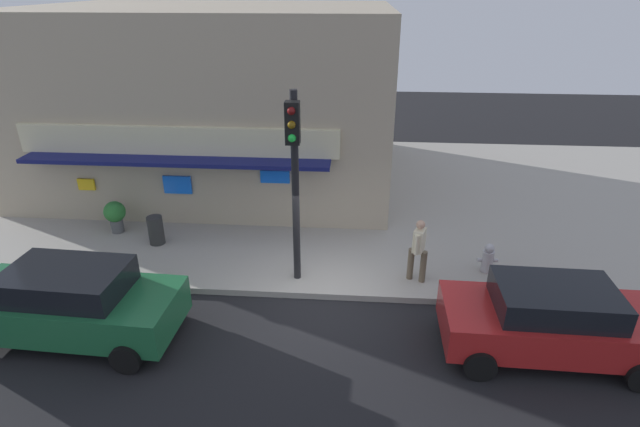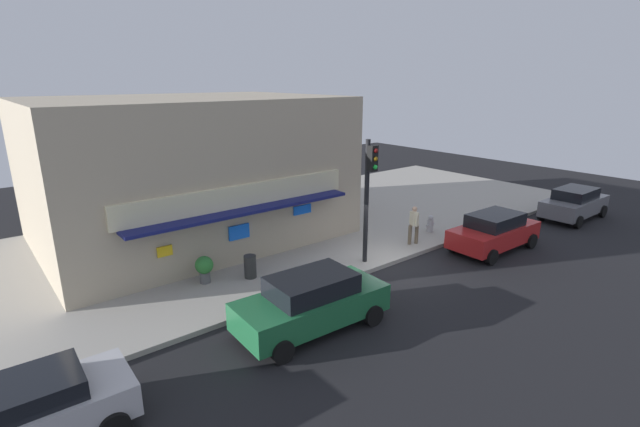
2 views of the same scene
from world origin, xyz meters
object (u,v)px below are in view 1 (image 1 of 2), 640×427
(fire_hydrant, at_px, (488,258))
(parked_car_green, at_px, (72,303))
(trash_can, at_px, (156,230))
(potted_plant_by_doorway, at_px, (115,214))
(pedestrian, at_px, (418,248))
(traffic_light, at_px, (294,166))
(parked_car_red, at_px, (550,320))

(fire_hydrant, xyz_separation_m, parked_car_green, (-9.53, -3.14, 0.32))
(trash_can, relative_size, potted_plant_by_doorway, 0.85)
(fire_hydrant, bearing_deg, trash_can, 174.79)
(fire_hydrant, relative_size, pedestrian, 0.48)
(pedestrian, bearing_deg, fire_hydrant, 16.55)
(fire_hydrant, bearing_deg, pedestrian, -163.45)
(pedestrian, xyz_separation_m, potted_plant_by_doorway, (-8.83, 2.03, -0.34))
(traffic_light, bearing_deg, parked_car_red, -21.24)
(potted_plant_by_doorway, bearing_deg, traffic_light, -21.24)
(traffic_light, xyz_separation_m, potted_plant_by_doorway, (-5.79, 2.25, -2.51))
(parked_car_green, xyz_separation_m, parked_car_red, (10.08, 0.21, -0.04))
(fire_hydrant, xyz_separation_m, potted_plant_by_doorway, (-10.73, 1.46, 0.20))
(fire_hydrant, bearing_deg, traffic_light, -170.98)
(pedestrian, height_order, potted_plant_by_doorway, pedestrian)
(traffic_light, distance_m, trash_can, 5.32)
(pedestrian, relative_size, potted_plant_by_doorway, 1.71)
(parked_car_red, bearing_deg, potted_plant_by_doorway, 158.76)
(pedestrian, bearing_deg, potted_plant_by_doorway, 167.06)
(trash_can, height_order, potted_plant_by_doorway, potted_plant_by_doorway)
(traffic_light, bearing_deg, pedestrian, 4.14)
(traffic_light, height_order, potted_plant_by_doorway, traffic_light)
(traffic_light, relative_size, potted_plant_by_doorway, 4.86)
(trash_can, relative_size, pedestrian, 0.50)
(parked_car_green, bearing_deg, fire_hydrant, 18.22)
(parked_car_red, bearing_deg, pedestrian, 136.17)
(trash_can, bearing_deg, parked_car_red, -21.02)
(fire_hydrant, height_order, pedestrian, pedestrian)
(potted_plant_by_doorway, height_order, parked_car_red, parked_car_red)
(traffic_light, relative_size, parked_car_red, 1.10)
(fire_hydrant, relative_size, parked_car_green, 0.17)
(fire_hydrant, relative_size, parked_car_red, 0.18)
(parked_car_green, bearing_deg, pedestrian, 18.64)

